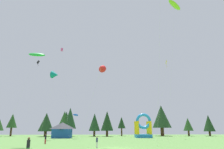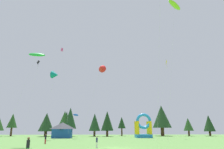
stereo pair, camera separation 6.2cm
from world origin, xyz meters
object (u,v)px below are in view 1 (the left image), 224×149
at_px(kite_green_parafoil, 37,55).
at_px(festival_tent, 62,130).
at_px(inflatable_orange_dome, 143,128).
at_px(kite_blue_parafoil, 76,115).
at_px(person_far_side, 46,138).
at_px(kite_pink_box, 62,50).
at_px(person_left_edge, 97,141).
at_px(kite_black_diamond, 38,63).
at_px(kite_yellow_diamond, 167,63).
at_px(kite_red_delta, 101,68).
at_px(person_midfield, 28,145).
at_px(kite_lime_parafoil, 175,5).
at_px(kite_teal_delta, 55,75).

distance_m(kite_green_parafoil, festival_tent, 28.01).
height_order(kite_green_parafoil, inflatable_orange_dome, kite_green_parafoil).
bearing_deg(kite_blue_parafoil, person_far_side, -99.80).
height_order(kite_pink_box, person_left_edge, kite_pink_box).
xyz_separation_m(kite_black_diamond, person_far_side, (7.95, -17.03, -19.21)).
bearing_deg(kite_blue_parafoil, kite_black_diamond, -178.58).
bearing_deg(kite_yellow_diamond, kite_red_delta, -126.50).
xyz_separation_m(person_midfield, inflatable_orange_dome, (19.05, 40.39, 1.52)).
distance_m(kite_lime_parafoil, person_far_side, 32.39).
height_order(kite_pink_box, kite_green_parafoil, kite_pink_box).
bearing_deg(kite_blue_parafoil, kite_yellow_diamond, 6.64).
bearing_deg(kite_green_parafoil, person_far_side, 58.21).
bearing_deg(person_midfield, kite_black_diamond, -59.84).
distance_m(kite_pink_box, kite_teal_delta, 12.08).
bearing_deg(kite_red_delta, kite_teal_delta, 120.64).
distance_m(kite_black_diamond, person_left_edge, 35.65).
bearing_deg(person_midfield, kite_yellow_diamond, -112.32).
bearing_deg(inflatable_orange_dome, kite_green_parafoil, -132.58).
relative_size(inflatable_orange_dome, festival_tent, 1.34).
height_order(kite_black_diamond, person_far_side, kite_black_diamond).
bearing_deg(kite_red_delta, person_left_edge, -110.11).
distance_m(kite_red_delta, festival_tent, 31.49).
height_order(kite_yellow_diamond, kite_blue_parafoil, kite_yellow_diamond).
relative_size(kite_pink_box, kite_black_diamond, 1.27).
xyz_separation_m(kite_yellow_diamond, kite_black_diamond, (-37.36, -3.35, -1.78)).
xyz_separation_m(kite_black_diamond, inflatable_orange_dome, (29.92, 5.89, -17.54)).
bearing_deg(kite_green_parafoil, festival_tent, 88.17).
relative_size(kite_red_delta, person_left_edge, 8.41).
height_order(kite_green_parafoil, kite_blue_parafoil, kite_green_parafoil).
xyz_separation_m(kite_blue_parafoil, person_left_edge, (6.26, -24.85, -5.14)).
xyz_separation_m(kite_pink_box, inflatable_orange_dome, (24.66, 1.19, -23.33)).
bearing_deg(festival_tent, kite_teal_delta, -101.48).
xyz_separation_m(kite_teal_delta, festival_tent, (1.43, 7.04, -14.15)).
xyz_separation_m(kite_teal_delta, person_midfield, (5.46, -31.99, -15.16)).
relative_size(person_far_side, person_midfield, 0.88).
bearing_deg(person_midfield, kite_lime_parafoil, -140.62).
bearing_deg(inflatable_orange_dome, kite_black_diamond, -168.87).
relative_size(kite_green_parafoil, kite_lime_parafoil, 0.67).
distance_m(kite_black_diamond, person_midfield, 40.89).
distance_m(person_far_side, person_midfield, 17.72).
xyz_separation_m(kite_yellow_diamond, kite_blue_parafoil, (-26.42, -3.07, -15.90)).
distance_m(kite_yellow_diamond, kite_lime_parafoil, 29.08).
distance_m(kite_red_delta, person_far_side, 16.16).
bearing_deg(festival_tent, inflatable_orange_dome, 3.38).
xyz_separation_m(kite_pink_box, kite_green_parafoil, (0.79, -24.79, -10.49)).
height_order(kite_lime_parafoil, person_midfield, kite_lime_parafoil).
distance_m(person_midfield, inflatable_orange_dome, 44.69).
height_order(kite_blue_parafoil, person_left_edge, kite_blue_parafoil).
relative_size(kite_black_diamond, person_left_edge, 13.57).
bearing_deg(kite_red_delta, kite_lime_parafoil, -7.13).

